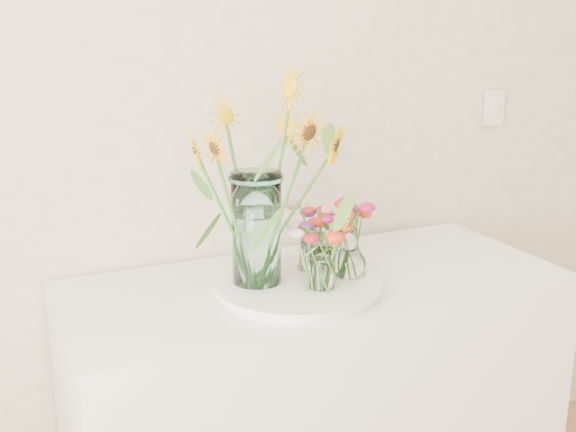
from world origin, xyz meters
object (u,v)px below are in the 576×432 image
Objects in this scene: small_vase_b at (349,253)px; small_vase_c at (312,252)px; tray at (297,287)px; small_vase_a at (322,268)px; counter at (315,420)px; mason_jar at (257,229)px.

small_vase_b is 0.11m from small_vase_c.
tray is 0.10m from small_vase_a.
tray reaches higher than counter.
mason_jar is at bearing 155.81° from tray.
mason_jar is at bearing -173.78° from counter.
mason_jar reaches higher than small_vase_b.
small_vase_b is at bearing -52.11° from small_vase_c.
small_vase_a is at bearing -156.36° from small_vase_b.
small_vase_a is at bearing -111.38° from counter.
small_vase_c is (0.08, 0.07, 0.07)m from tray.
small_vase_a is 0.12m from small_vase_b.
mason_jar reaches higher than tray.
small_vase_a is (0.14, -0.11, -0.09)m from mason_jar.
counter is at bearing 123.20° from small_vase_b.
small_vase_c reaches higher than counter.
small_vase_b reaches higher than counter.
counter is at bearing -14.49° from small_vase_c.
small_vase_a is 1.05× the size of small_vase_c.
small_vase_a reaches higher than counter.
counter is at bearing 68.62° from small_vase_a.
small_vase_c is at bearing 127.89° from small_vase_b.
small_vase_b is (0.11, 0.05, 0.01)m from small_vase_a.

